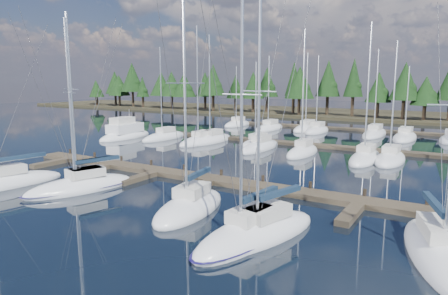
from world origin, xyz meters
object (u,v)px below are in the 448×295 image
Objects in this scene: front_sailboat_1 at (81,186)px; front_sailboat_5 at (263,232)px; front_sailboat_4 at (245,235)px; front_sailboat_6 at (440,253)px; main_dock at (211,181)px; front_sailboat_2 at (82,186)px; front_sailboat_3 at (190,207)px; motor_yacht_left at (125,134)px.

front_sailboat_5 is (16.38, -1.21, 0.02)m from front_sailboat_1.
front_sailboat_4 is (15.76, -2.05, 0.01)m from front_sailboat_1.
front_sailboat_5 reaches higher than front_sailboat_4.
front_sailboat_4 is 9.56m from front_sailboat_6.
main_dock is 10.24m from front_sailboat_2.
front_sailboat_1 is at bearing -178.42° from front_sailboat_3.
front_sailboat_1 is at bearing -106.47° from front_sailboat_2.
front_sailboat_4 is at bearing -162.22° from front_sailboat_6.
front_sailboat_6 is at bearing 2.00° from front_sailboat_1.
front_sailboat_3 reaches higher than front_sailboat_2.
main_dock is at bearing 160.72° from front_sailboat_6.
front_sailboat_6 is (24.86, 0.87, -0.00)m from front_sailboat_1.
motor_yacht_left is (-28.38, 22.38, 0.25)m from front_sailboat_3.
front_sailboat_1 is at bearing -138.06° from main_dock.
front_sailboat_5 is 1.39× the size of motor_yacht_left.
front_sailboat_5 is at bearing -42.89° from main_dock.
main_dock is 2.90× the size of front_sailboat_3.
front_sailboat_4 is 41.87m from motor_yacht_left.
motor_yacht_left is at bearing 143.82° from front_sailboat_4.
front_sailboat_4 is at bearing -7.42° from front_sailboat_1.
front_sailboat_5 reaches higher than front_sailboat_6.
front_sailboat_6 is (17.20, -6.02, 0.08)m from main_dock.
front_sailboat_5 reaches higher than front_sailboat_1.
front_sailboat_3 reaches higher than front_sailboat_6.
front_sailboat_2 is at bearing -51.36° from motor_yacht_left.
front_sailboat_5 is at bearing -4.49° from front_sailboat_2.
front_sailboat_2 is at bearing -178.17° from front_sailboat_6.
front_sailboat_4 reaches higher than main_dock.
front_sailboat_2 is 15.88m from front_sailboat_4.
main_dock is at bearing 41.72° from front_sailboat_2.
front_sailboat_3 is 5.90m from front_sailboat_4.
main_dock is 3.09× the size of front_sailboat_2.
front_sailboat_1 is at bearing 172.58° from front_sailboat_4.
front_sailboat_1 is 24.88m from front_sailboat_6.
front_sailboat_1 is 16.42m from front_sailboat_5.
front_sailboat_6 is at bearing 1.83° from front_sailboat_2.
front_sailboat_6 reaches higher than main_dock.
front_sailboat_4 is (15.74, -2.13, -0.00)m from front_sailboat_2.
front_sailboat_2 is (0.02, 0.07, 0.01)m from front_sailboat_1.
motor_yacht_left is (-25.70, 15.78, 0.35)m from main_dock.
front_sailboat_5 is at bearing -4.23° from front_sailboat_1.
front_sailboat_2 is 1.36× the size of motor_yacht_left.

